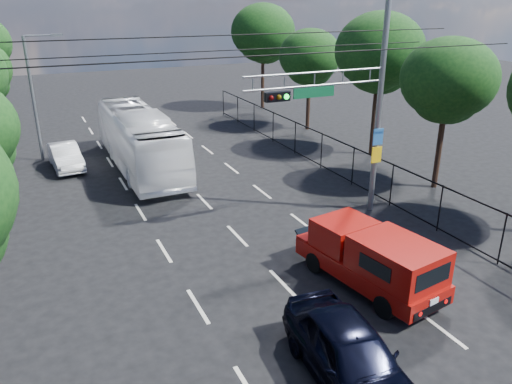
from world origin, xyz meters
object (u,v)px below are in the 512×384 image
navy_hatchback (350,355)px  signal_mast (356,95)px  red_pickup (371,257)px  white_bus (140,140)px  white_van (65,156)px

navy_hatchback → signal_mast: bearing=60.9°
signal_mast → navy_hatchback: (-5.93, -8.66, -4.42)m
signal_mast → red_pickup: (-2.77, -5.23, -4.17)m
red_pickup → white_bus: size_ratio=0.49×
white_bus → white_van: bearing=157.2°
white_bus → signal_mast: bearing=-56.6°
red_pickup → white_bus: (-4.03, 15.53, 0.53)m
signal_mast → red_pickup: 7.24m
red_pickup → white_van: (-7.88, 17.15, -0.40)m
navy_hatchback → white_van: (-4.72, 20.57, -0.14)m
white_bus → white_van: (-3.85, 1.62, -0.93)m
white_van → white_bus: bearing=-27.1°
signal_mast → white_bus: bearing=123.4°
signal_mast → white_van: signal_mast is taller
signal_mast → white_van: (-10.65, 11.92, -4.57)m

